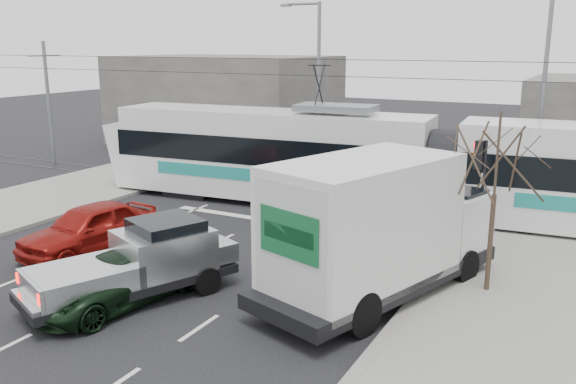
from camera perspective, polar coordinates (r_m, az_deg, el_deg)
The scene contains 15 objects.
ground at distance 18.78m, azimuth -7.11°, elevation -7.83°, with size 120.00×120.00×0.00m, color black.
sidewalk_right at distance 15.81m, azimuth 21.49°, elevation -12.75°, with size 6.00×60.00×0.15m, color gray.
rails at distance 27.15m, azimuth 5.02°, elevation -0.94°, with size 60.00×1.60×0.03m, color #33302D.
building_left at distance 43.71m, azimuth -5.81°, elevation 8.61°, with size 14.00×10.00×6.00m, color slate.
bare_tree at distance 17.20m, azimuth 18.96°, elevation 2.68°, with size 2.40×2.40×5.00m.
traffic_signal at distance 21.45m, azimuth 17.53°, elevation 2.00°, with size 0.44×0.44×3.60m.
street_lamp_near at distance 28.43m, azimuth 22.44°, elevation 9.18°, with size 2.38×0.25×9.00m.
street_lamp_far at distance 33.50m, azimuth 2.59°, elevation 10.73°, with size 2.38×0.25×9.00m.
catenary at distance 26.44m, azimuth 5.20°, elevation 7.20°, with size 60.00×0.20×7.00m.
tram at distance 24.79m, azimuth 14.35°, elevation 2.28°, with size 29.46×5.39×5.98m.
silver_pickup at distance 17.30m, azimuth -13.44°, elevation -6.32°, with size 4.11×6.10×2.11m.
box_truck at distance 16.74m, azimuth 8.46°, elevation -3.46°, with size 5.04×8.40×3.97m.
navy_pickup at distance 21.90m, azimuth 10.30°, elevation -2.01°, with size 1.97×4.89×2.04m.
green_car at distance 17.21m, azimuth -16.06°, elevation -7.94°, with size 2.23×4.84×1.35m, color black.
red_car at distance 21.55m, azimuth -18.08°, elevation -3.23°, with size 1.97×4.89×1.67m, color maroon.
Camera 1 is at (10.14, -14.23, 6.88)m, focal length 38.00 mm.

